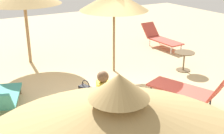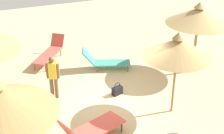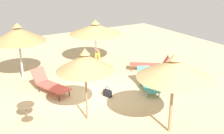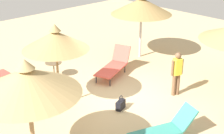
% 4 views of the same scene
% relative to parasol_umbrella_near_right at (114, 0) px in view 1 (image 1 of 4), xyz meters
% --- Properties ---
extents(ground, '(24.00, 24.00, 0.10)m').
position_rel_parasol_umbrella_near_right_xyz_m(ground, '(-0.94, -1.67, -2.27)').
color(ground, tan).
extents(parasol_umbrella_near_right, '(2.05, 2.05, 2.72)m').
position_rel_parasol_umbrella_near_right_xyz_m(parasol_umbrella_near_right, '(0.00, 0.00, 0.00)').
color(parasol_umbrella_near_right, olive).
rests_on(parasol_umbrella_near_right, ground).
extents(parasol_umbrella_center, '(2.98, 2.98, 2.51)m').
position_rel_parasol_umbrella_near_right_xyz_m(parasol_umbrella_center, '(-3.26, -5.53, -0.21)').
color(parasol_umbrella_center, white).
rests_on(parasol_umbrella_center, ground).
extents(lounge_chair_edge, '(1.19, 1.96, 0.85)m').
position_rel_parasol_umbrella_near_right_xyz_m(lounge_chair_edge, '(-3.54, -0.95, -1.87)').
color(lounge_chair_edge, teal).
rests_on(lounge_chair_edge, ground).
extents(lounge_chair_far_left, '(1.32, 2.06, 1.00)m').
position_rel_parasol_umbrella_near_right_xyz_m(lounge_chair_far_left, '(0.45, -2.91, -1.79)').
color(lounge_chair_far_left, '#CC4C3F').
rests_on(lounge_chair_far_left, ground).
extents(lounge_chair_near_left, '(0.70, 1.94, 0.85)m').
position_rel_parasol_umbrella_near_right_xyz_m(lounge_chair_near_left, '(2.95, 1.30, -1.84)').
color(lounge_chair_near_left, '#CC4C3F').
rests_on(lounge_chair_near_left, ground).
extents(person_standing_far_right, '(0.30, 0.42, 1.56)m').
position_rel_parasol_umbrella_near_right_xyz_m(person_standing_far_right, '(-2.20, -3.29, -1.35)').
color(person_standing_far_right, brown).
rests_on(person_standing_far_right, ground).
extents(handbag, '(0.29, 0.42, 0.48)m').
position_rel_parasol_umbrella_near_right_xyz_m(handbag, '(-1.58, -1.23, -2.06)').
color(handbag, black).
rests_on(handbag, ground).
extents(side_table_round, '(0.63, 0.63, 0.61)m').
position_rel_parasol_umbrella_near_right_xyz_m(side_table_round, '(1.93, -1.11, -1.80)').
color(side_table_round, brown).
rests_on(side_table_round, ground).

